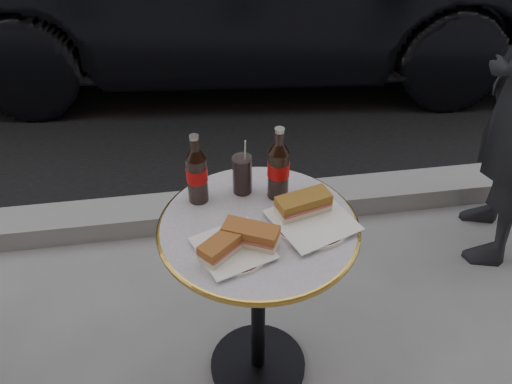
{
  "coord_description": "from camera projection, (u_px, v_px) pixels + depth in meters",
  "views": [
    {
      "loc": [
        -0.2,
        -1.28,
        1.89
      ],
      "look_at": [
        0.0,
        0.05,
        0.82
      ],
      "focal_mm": 40.0,
      "sensor_mm": 36.0,
      "label": 1
    }
  ],
  "objects": [
    {
      "name": "cola_glass",
      "position": [
        242.0,
        175.0,
        1.82
      ],
      "size": [
        0.08,
        0.08,
        0.13
      ],
      "primitive_type": "cylinder",
      "rotation": [
        0.0,
        0.0,
        -0.18
      ],
      "color": "black",
      "rests_on": "bistro_table"
    },
    {
      "name": "plate_left",
      "position": [
        233.0,
        250.0,
        1.64
      ],
      "size": [
        0.24,
        0.24,
        0.01
      ],
      "primitive_type": "cylinder",
      "rotation": [
        0.0,
        0.0,
        0.17
      ],
      "color": "white",
      "rests_on": "bistro_table"
    },
    {
      "name": "sandwich_left_a",
      "position": [
        223.0,
        246.0,
        1.61
      ],
      "size": [
        0.16,
        0.15,
        0.05
      ],
      "primitive_type": "cube",
      "rotation": [
        0.0,
        0.0,
        0.71
      ],
      "color": "#9C5727",
      "rests_on": "plate_left"
    },
    {
      "name": "sandwich_right",
      "position": [
        303.0,
        205.0,
        1.74
      ],
      "size": [
        0.18,
        0.12,
        0.06
      ],
      "primitive_type": "cube",
      "rotation": [
        0.0,
        0.0,
        0.27
      ],
      "color": "olive",
      "rests_on": "plate_right"
    },
    {
      "name": "cola_bottle_right",
      "position": [
        279.0,
        163.0,
        1.77
      ],
      "size": [
        0.08,
        0.08,
        0.25
      ],
      "primitive_type": null,
      "rotation": [
        0.0,
        0.0,
        0.18
      ],
      "color": "black",
      "rests_on": "bistro_table"
    },
    {
      "name": "cola_bottle_left",
      "position": [
        196.0,
        169.0,
        1.75
      ],
      "size": [
        0.08,
        0.08,
        0.24
      ],
      "primitive_type": null,
      "rotation": [
        0.0,
        0.0,
        0.28
      ],
      "color": "black",
      "rests_on": "bistro_table"
    },
    {
      "name": "plate_right",
      "position": [
        312.0,
        222.0,
        1.73
      ],
      "size": [
        0.28,
        0.28,
        0.01
      ],
      "primitive_type": "cylinder",
      "rotation": [
        0.0,
        0.0,
        0.19
      ],
      "color": "white",
      "rests_on": "bistro_table"
    },
    {
      "name": "curb",
      "position": [
        231.0,
        208.0,
        2.86
      ],
      "size": [
        40.0,
        0.2,
        0.12
      ],
      "primitive_type": "cube",
      "color": "gray",
      "rests_on": "ground"
    },
    {
      "name": "sandwich_left_b",
      "position": [
        251.0,
        235.0,
        1.64
      ],
      "size": [
        0.18,
        0.14,
        0.06
      ],
      "primitive_type": "cube",
      "rotation": [
        0.0,
        0.0,
        -0.46
      ],
      "color": "#9C5627",
      "rests_on": "plate_left"
    },
    {
      "name": "bistro_table",
      "position": [
        258.0,
        304.0,
        1.96
      ],
      "size": [
        0.62,
        0.62,
        0.73
      ],
      "primitive_type": null,
      "color": "#BAB2C4",
      "rests_on": "ground"
    },
    {
      "name": "ground",
      "position": [
        258.0,
        367.0,
        2.19
      ],
      "size": [
        80.0,
        80.0,
        0.0
      ],
      "primitive_type": "plane",
      "color": "gray",
      "rests_on": "ground"
    }
  ]
}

